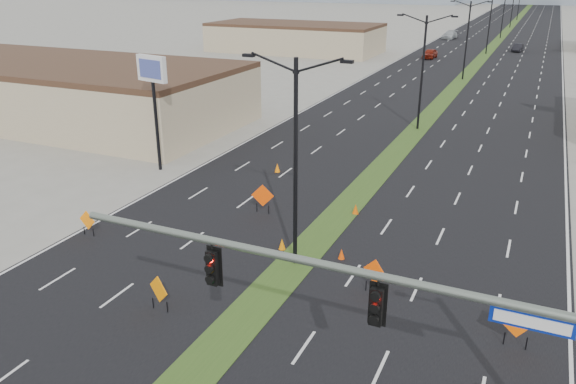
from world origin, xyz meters
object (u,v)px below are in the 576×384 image
at_px(construction_sign_5, 518,323).
at_px(car_mid, 518,48).
at_px(signal_mast, 447,337).
at_px(streetlight_4, 504,12).
at_px(cone_0, 341,254).
at_px(streetlight_5, 513,6).
at_px(pole_sign_west, 152,79).
at_px(car_far, 450,35).
at_px(streetlight_2, 467,38).
at_px(car_left, 430,54).
at_px(streetlight_3, 490,22).
at_px(construction_sign_0, 87,221).
at_px(cone_3, 277,168).
at_px(streetlight_1, 422,69).
at_px(streetlight_0, 296,159).
at_px(construction_sign_1, 159,290).
at_px(cone_2, 356,209).
at_px(streetlight_6, 519,1).
at_px(construction_sign_2, 263,196).
at_px(construction_sign_3, 375,273).
at_px(cone_1, 282,244).

bearing_deg(construction_sign_5, car_mid, 75.93).
bearing_deg(signal_mast, construction_sign_5, 76.46).
distance_m(streetlight_4, cone_0, 110.76).
relative_size(streetlight_5, pole_sign_west, 1.23).
distance_m(car_far, pole_sign_west, 97.45).
xyz_separation_m(signal_mast, streetlight_2, (-8.56, 66.00, 0.63)).
bearing_deg(signal_mast, streetlight_5, 93.26).
height_order(streetlight_4, car_left, streetlight_4).
xyz_separation_m(signal_mast, pole_sign_west, (-23.21, 18.96, 1.79)).
relative_size(streetlight_3, car_mid, 2.36).
bearing_deg(car_mid, construction_sign_0, -94.84).
bearing_deg(cone_3, streetlight_1, 67.64).
relative_size(streetlight_0, construction_sign_5, 5.47).
relative_size(car_left, cone_0, 8.19).
height_order(streetlight_2, construction_sign_0, streetlight_2).
relative_size(streetlight_1, construction_sign_1, 6.05).
xyz_separation_m(streetlight_1, streetlight_2, (0.00, 28.00, 0.00)).
xyz_separation_m(streetlight_3, cone_3, (-6.61, -72.07, -5.09)).
xyz_separation_m(construction_sign_0, cone_2, (12.34, 8.76, -0.54)).
xyz_separation_m(streetlight_1, car_left, (-7.96, 46.36, -4.64)).
distance_m(streetlight_2, streetlight_6, 112.00).
bearing_deg(construction_sign_2, streetlight_3, 73.28).
relative_size(streetlight_2, construction_sign_2, 5.54).
xyz_separation_m(streetlight_4, cone_3, (-6.61, -100.07, -5.09)).
relative_size(cone_0, cone_2, 0.87).
distance_m(streetlight_3, construction_sign_3, 85.25).
bearing_deg(streetlight_4, car_far, -149.33).
relative_size(signal_mast, construction_sign_2, 9.00).
bearing_deg(construction_sign_5, pole_sign_west, 137.65).
bearing_deg(streetlight_5, car_left, -96.92).
height_order(streetlight_1, car_far, streetlight_1).
distance_m(cone_1, pole_sign_west, 16.79).
relative_size(construction_sign_0, cone_3, 2.23).
distance_m(streetlight_2, car_left, 20.54).
bearing_deg(car_left, cone_2, -79.70).
bearing_deg(construction_sign_3, car_far, 119.52).
bearing_deg(cone_2, construction_sign_1, -108.43).
distance_m(signal_mast, streetlight_6, 178.21).
xyz_separation_m(construction_sign_0, construction_sign_3, (15.80, 0.72, 0.12)).
relative_size(streetlight_4, cone_0, 17.92).
relative_size(streetlight_1, streetlight_4, 1.00).
bearing_deg(cone_0, car_far, 96.46).
bearing_deg(cone_1, cone_0, 5.13).
xyz_separation_m(construction_sign_3, pole_sign_west, (-18.96, 9.99, 5.60)).
bearing_deg(streetlight_6, car_mid, -86.46).
distance_m(streetlight_1, cone_2, 21.61).
xyz_separation_m(car_mid, cone_1, (-6.06, -88.65, -0.39)).
height_order(streetlight_5, cone_0, streetlight_5).
xyz_separation_m(streetlight_1, cone_0, (1.93, -26.63, -5.14)).
bearing_deg(signal_mast, cone_0, 120.20).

